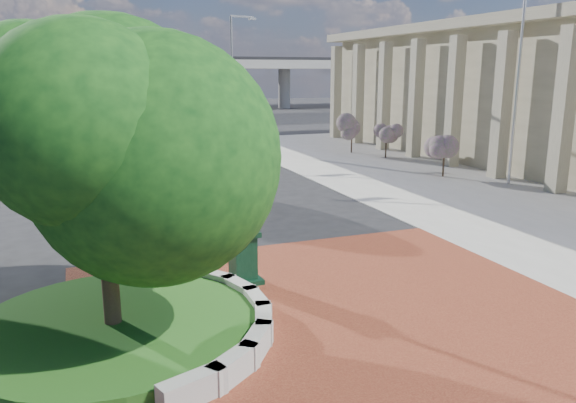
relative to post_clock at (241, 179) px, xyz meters
The scene contains 16 objects.
ground 3.88m from the post_clock, 54.78° to the right, with size 200.00×200.00×0.00m, color black.
plaza 4.49m from the post_clock, 64.37° to the right, with size 12.00×12.00×0.04m, color maroon.
sidewalk 19.40m from the post_clock, 24.25° to the left, with size 20.00×50.00×0.04m, color #9E9B93.
planter_wall 3.58m from the post_clock, 119.74° to the right, with size 2.96×6.77×0.54m.
grass_bed 4.89m from the post_clock, 148.82° to the right, with size 6.10×6.10×0.40m, color #224B15.
overpass 67.99m from the post_clock, 88.92° to the left, with size 90.00×12.00×7.50m.
tree_planter 4.18m from the post_clock, 148.82° to the right, with size 5.20×5.20×6.33m.
tree_street 16.08m from the post_clock, 98.96° to the left, with size 4.40×4.40×5.45m.
post_clock is the anchor object (origin of this frame).
parked_car 36.34m from the post_clock, 82.95° to the left, with size 1.59×3.95×1.34m, color #5A0C17.
flagpole_b 18.47m from the post_clock, 26.61° to the left, with size 1.82×0.21×11.62m.
street_lamp_near 27.03m from the post_clock, 74.71° to the left, with size 2.06×0.76×9.40m.
street_lamp_far 36.70m from the post_clock, 87.95° to the left, with size 1.94×1.00×9.19m.
shrub_near 18.36m from the post_clock, 37.57° to the left, with size 1.20×1.20×2.20m.
shrub_mid 23.65m from the post_clock, 50.30° to the left, with size 1.20×1.20×2.20m.
shrub_far 25.29m from the post_clock, 56.29° to the left, with size 1.20×1.20×2.20m.
Camera 1 is at (-5.44, -11.66, 5.62)m, focal length 35.00 mm.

